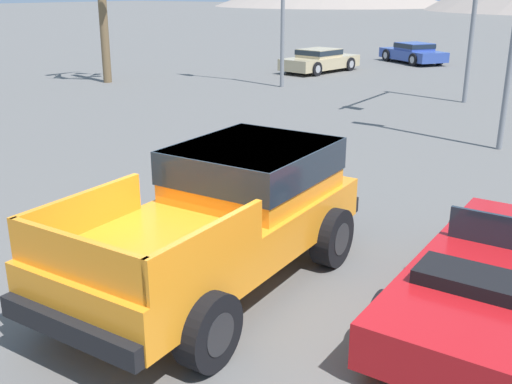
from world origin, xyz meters
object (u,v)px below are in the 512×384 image
object	(u,v)px
orange_pickup_truck	(229,208)
red_convertible_car	(496,282)
parked_car_blue	(413,53)
parked_car_tan	(320,60)

from	to	relation	value
orange_pickup_truck	red_convertible_car	xyz separation A→B (m)	(3.32, 0.99, -0.59)
orange_pickup_truck	parked_car_blue	distance (m)	27.45
orange_pickup_truck	red_convertible_car	bearing A→B (deg)	15.24
parked_car_blue	parked_car_tan	world-z (taller)	parked_car_tan
red_convertible_car	parked_car_tan	size ratio (longest dim) A/B	1.00
red_convertible_car	parked_car_blue	distance (m)	27.55
red_convertible_car	parked_car_blue	xyz separation A→B (m)	(-10.33, 25.54, 0.12)
red_convertible_car	parked_car_blue	bearing A→B (deg)	111.73
parked_car_tan	orange_pickup_truck	bearing A→B (deg)	-55.67
red_convertible_car	parked_car_tan	bearing A→B (deg)	123.20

